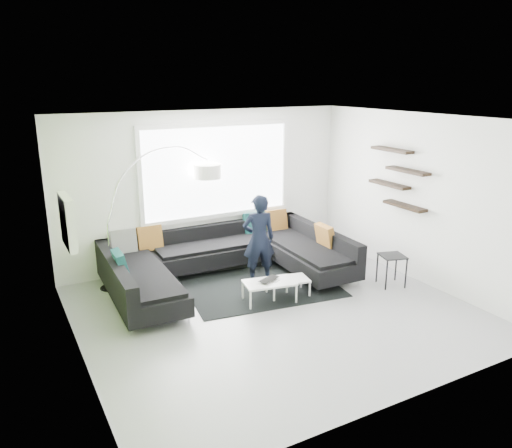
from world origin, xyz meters
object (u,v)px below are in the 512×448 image
at_px(side_table, 391,270).
at_px(sectional_sofa, 228,262).
at_px(arc_lamp, 108,224).
at_px(person, 259,239).
at_px(coffee_table, 279,289).
at_px(laptop, 272,281).

bearing_deg(side_table, sectional_sofa, 148.97).
height_order(arc_lamp, person, arc_lamp).
distance_m(arc_lamp, side_table, 4.67).
bearing_deg(coffee_table, sectional_sofa, 124.49).
distance_m(sectional_sofa, arc_lamp, 2.03).
distance_m(sectional_sofa, person, 0.65).
bearing_deg(person, side_table, 161.08).
xyz_separation_m(sectional_sofa, coffee_table, (0.43, -0.96, -0.21)).
distance_m(sectional_sofa, laptop, 1.04).
bearing_deg(sectional_sofa, side_table, -29.26).
height_order(coffee_table, arc_lamp, arc_lamp).
bearing_deg(coffee_table, side_table, -2.52).
bearing_deg(laptop, arc_lamp, 117.58).
relative_size(person, laptop, 3.39).
bearing_deg(person, laptop, 89.32).
bearing_deg(coffee_table, laptop, -155.61).
bearing_deg(person, arc_lamp, -5.68).
xyz_separation_m(sectional_sofa, person, (0.48, -0.21, 0.38)).
distance_m(arc_lamp, person, 2.44).
relative_size(coffee_table, side_table, 1.90).
bearing_deg(side_table, coffee_table, 166.94).
xyz_separation_m(coffee_table, arc_lamp, (-2.21, 1.57, 0.96)).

